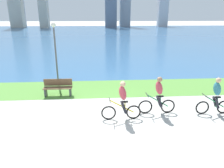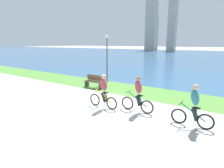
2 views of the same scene
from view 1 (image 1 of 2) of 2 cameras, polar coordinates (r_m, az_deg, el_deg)
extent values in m
plane|color=#B2AFA8|center=(9.04, -3.11, -8.80)|extent=(300.00, 300.00, 0.00)
cube|color=#59933D|center=(12.32, -3.40, -1.21)|extent=(120.00, 3.08, 0.01)
cube|color=#386693|center=(50.52, -3.97, 13.61)|extent=(300.00, 74.40, 0.00)
torus|color=black|center=(8.62, -0.94, -7.90)|extent=(0.61, 0.06, 0.61)
torus|color=black|center=(8.73, 5.91, -7.66)|extent=(0.61, 0.06, 0.61)
cylinder|color=gold|center=(8.55, 2.70, -6.11)|extent=(1.00, 0.04, 0.59)
cylinder|color=gold|center=(8.58, 3.57, -6.39)|extent=(0.04, 0.04, 0.46)
cube|color=black|center=(8.48, 3.60, -4.87)|extent=(0.24, 0.10, 0.05)
cylinder|color=black|center=(8.39, -0.61, -4.49)|extent=(0.03, 0.52, 0.03)
ellipsoid|color=#BF3F4C|center=(8.33, 2.95, -2.48)|extent=(0.40, 0.36, 0.65)
sphere|color=#D8AD84|center=(8.20, 2.99, 0.00)|extent=(0.22, 0.22, 0.22)
cylinder|color=#26262D|center=(8.48, 3.31, -6.63)|extent=(0.27, 0.11, 0.49)
cylinder|color=#26262D|center=(8.66, 3.14, -6.08)|extent=(0.27, 0.11, 0.49)
torus|color=black|center=(9.25, 9.10, -6.20)|extent=(0.62, 0.06, 0.62)
torus|color=black|center=(9.52, 15.04, -5.89)|extent=(0.62, 0.06, 0.62)
cylinder|color=#268C4C|center=(9.27, 12.38, -4.46)|extent=(0.98, 0.04, 0.60)
cylinder|color=#268C4C|center=(9.33, 13.10, -4.71)|extent=(0.04, 0.04, 0.46)
cube|color=black|center=(9.23, 13.21, -3.28)|extent=(0.24, 0.10, 0.05)
cylinder|color=black|center=(9.05, 9.59, -2.94)|extent=(0.03, 0.52, 0.03)
ellipsoid|color=#BF3F4C|center=(9.07, 12.78, -1.07)|extent=(0.40, 0.36, 0.65)
sphere|color=#A57A59|center=(8.96, 12.95, 1.23)|extent=(0.22, 0.22, 0.22)
cylinder|color=#26262D|center=(9.22, 12.98, -4.90)|extent=(0.27, 0.11, 0.49)
cylinder|color=#26262D|center=(9.40, 12.64, -4.43)|extent=(0.27, 0.11, 0.49)
torus|color=black|center=(9.90, 23.48, -5.95)|extent=(0.60, 0.06, 0.60)
torus|color=black|center=(10.37, 28.22, -5.56)|extent=(0.60, 0.06, 0.60)
cylinder|color=#268C4C|center=(10.04, 26.25, -4.30)|extent=(0.93, 0.04, 0.59)
cylinder|color=#268C4C|center=(10.12, 26.80, -4.52)|extent=(0.04, 0.04, 0.45)
cube|color=black|center=(10.04, 26.99, -3.23)|extent=(0.24, 0.10, 0.05)
cylinder|color=black|center=(9.73, 24.15, -2.96)|extent=(0.03, 0.52, 0.03)
ellipsoid|color=teal|center=(9.87, 26.83, -1.20)|extent=(0.40, 0.36, 0.65)
sphere|color=#D8AD84|center=(9.76, 27.15, 0.91)|extent=(0.22, 0.22, 0.22)
cylinder|color=#26262D|center=(10.01, 26.84, -4.73)|extent=(0.27, 0.11, 0.49)
cylinder|color=#26262D|center=(10.17, 26.29, -4.30)|extent=(0.27, 0.11, 0.49)
cube|color=brown|center=(11.42, -14.62, -1.02)|extent=(1.50, 0.45, 0.04)
cube|color=brown|center=(11.53, -14.56, 0.48)|extent=(1.50, 0.11, 0.40)
cube|color=#38383D|center=(11.39, -11.32, -2.02)|extent=(0.08, 0.37, 0.45)
cube|color=#38383D|center=(11.64, -17.68, -2.12)|extent=(0.08, 0.37, 0.45)
cylinder|color=#595960|center=(13.15, -15.07, 7.30)|extent=(0.10, 0.10, 3.48)
sphere|color=white|center=(12.95, -15.76, 15.31)|extent=(0.28, 0.28, 0.28)
cube|color=#8C939E|center=(84.38, -23.95, 18.90)|extent=(2.03, 4.15, 14.25)
cube|color=slate|center=(75.78, -0.36, 21.76)|extent=(3.85, 4.34, 17.32)
cube|color=#B7B7BC|center=(83.30, 13.80, 19.14)|extent=(3.49, 2.39, 12.03)
cube|color=#B7B7BC|center=(86.31, 13.97, 20.84)|extent=(2.28, 2.31, 17.32)
camera|label=2|loc=(6.44, 76.49, -5.00)|focal=30.02mm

